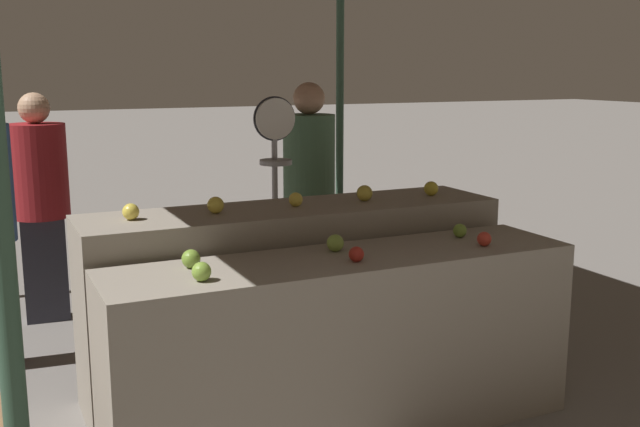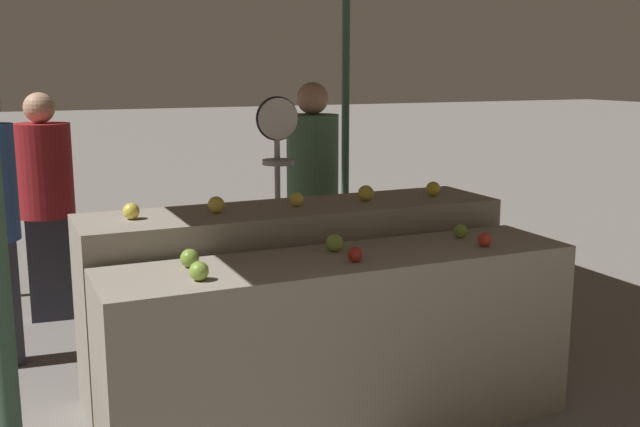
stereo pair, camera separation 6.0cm
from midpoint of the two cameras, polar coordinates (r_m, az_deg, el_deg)
The scene contains 16 objects.
display_counter_front at distance 3.60m, azimuth 1.44°, elevation -10.04°, with size 2.26×0.55×0.87m, color gray.
display_counter_back at distance 4.10m, azimuth -2.32°, elevation -6.42°, with size 2.26×0.55×1.01m, color gray.
apple_front_0 at distance 3.11m, azimuth -9.57°, elevation -4.39°, with size 0.08×0.08×0.08m, color #84AD3D.
apple_front_1 at distance 3.37m, azimuth 2.24°, elevation -3.12°, with size 0.07×0.07×0.07m, color #AD281E.
apple_front_2 at distance 3.75m, azimuth 11.96°, elevation -1.91°, with size 0.07×0.07×0.07m, color red.
apple_front_3 at distance 3.32m, azimuth -10.31°, elevation -3.41°, with size 0.08×0.08×0.08m, color #7AA338.
apple_front_4 at distance 3.56m, azimuth 0.67°, elevation -2.26°, with size 0.08×0.08×0.08m, color #8EB247.
apple_front_5 at distance 3.92m, azimuth 10.18°, elevation -1.29°, with size 0.07×0.07×0.07m, color #7AA338.
apple_back_0 at distance 3.74m, azimuth -14.67°, elevation 0.13°, with size 0.08×0.08×0.08m, color yellow.
apple_back_1 at distance 3.82m, azimuth -8.40°, elevation 0.64°, with size 0.09×0.09×0.09m, color yellow.
apple_back_2 at distance 3.97m, azimuth -2.30°, elevation 1.08°, with size 0.08×0.08×0.08m, color yellow.
apple_back_3 at distance 4.14m, azimuth 3.00°, elevation 1.56°, with size 0.09×0.09×0.09m, color gold.
apple_back_4 at distance 4.35m, azimuth 8.07°, elevation 1.90°, with size 0.08×0.08×0.08m, color gold.
produce_scale at distance 4.64m, azimuth -3.80°, elevation 3.58°, with size 0.27×0.20×1.56m.
person_vendor_at_scale at distance 5.13m, azimuth -1.17°, elevation 2.20°, with size 0.46×0.46×1.64m.
person_customer_right at distance 5.44m, azimuth -20.85°, elevation 1.46°, with size 0.41×0.41×1.57m.
Camera 1 is at (-1.53, -2.99, 1.73)m, focal length 42.00 mm.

